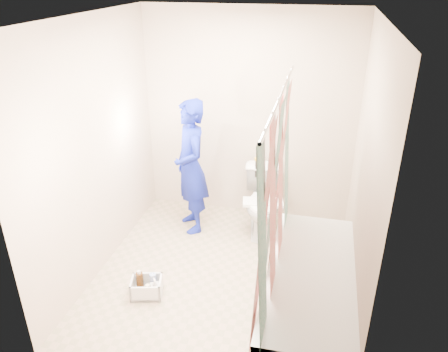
% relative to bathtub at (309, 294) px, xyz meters
% --- Properties ---
extents(floor, '(2.60, 2.60, 0.00)m').
position_rel_bathtub_xyz_m(floor, '(-0.85, 0.43, -0.27)').
color(floor, tan).
rests_on(floor, ground).
extents(ceiling, '(2.40, 2.60, 0.02)m').
position_rel_bathtub_xyz_m(ceiling, '(-0.85, 0.43, 2.13)').
color(ceiling, silver).
rests_on(ceiling, wall_back).
extents(wall_back, '(2.40, 0.02, 2.40)m').
position_rel_bathtub_xyz_m(wall_back, '(-0.85, 1.73, 0.93)').
color(wall_back, tan).
rests_on(wall_back, ground).
extents(wall_front, '(2.40, 0.02, 2.40)m').
position_rel_bathtub_xyz_m(wall_front, '(-0.85, -0.88, 0.93)').
color(wall_front, tan).
rests_on(wall_front, ground).
extents(wall_left, '(0.02, 2.60, 2.40)m').
position_rel_bathtub_xyz_m(wall_left, '(-2.05, 0.43, 0.93)').
color(wall_left, tan).
rests_on(wall_left, ground).
extents(wall_right, '(0.02, 2.60, 2.40)m').
position_rel_bathtub_xyz_m(wall_right, '(0.35, 0.43, 0.93)').
color(wall_right, tan).
rests_on(wall_right, ground).
extents(bathtub, '(0.70, 1.75, 0.50)m').
position_rel_bathtub_xyz_m(bathtub, '(0.00, 0.00, 0.00)').
color(bathtub, white).
rests_on(bathtub, ground).
extents(curtain_rod, '(0.02, 1.90, 0.02)m').
position_rel_bathtub_xyz_m(curtain_rod, '(-0.33, 0.00, 1.68)').
color(curtain_rod, silver).
rests_on(curtain_rod, wall_back).
extents(shower_curtain, '(0.06, 1.75, 1.80)m').
position_rel_bathtub_xyz_m(shower_curtain, '(-0.33, 0.00, 0.75)').
color(shower_curtain, white).
rests_on(shower_curtain, curtain_rod).
extents(toilet, '(0.51, 0.76, 0.71)m').
position_rel_bathtub_xyz_m(toilet, '(-0.59, 1.32, 0.09)').
color(toilet, white).
rests_on(toilet, ground).
extents(tank_lid, '(0.46, 0.26, 0.03)m').
position_rel_bathtub_xyz_m(tank_lid, '(-0.57, 1.20, 0.15)').
color(tank_lid, white).
rests_on(tank_lid, toilet).
extents(tank_internals, '(0.17, 0.06, 0.23)m').
position_rel_bathtub_xyz_m(tank_internals, '(-0.67, 1.50, 0.43)').
color(tank_internals, black).
rests_on(tank_internals, toilet).
extents(plumber, '(0.61, 0.66, 1.52)m').
position_rel_bathtub_xyz_m(plumber, '(-1.38, 1.20, 0.49)').
color(plumber, '#0E168C').
rests_on(plumber, ground).
extents(cleaning_caddy, '(0.32, 0.28, 0.21)m').
position_rel_bathtub_xyz_m(cleaning_caddy, '(-1.45, -0.03, -0.19)').
color(cleaning_caddy, silver).
rests_on(cleaning_caddy, ground).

